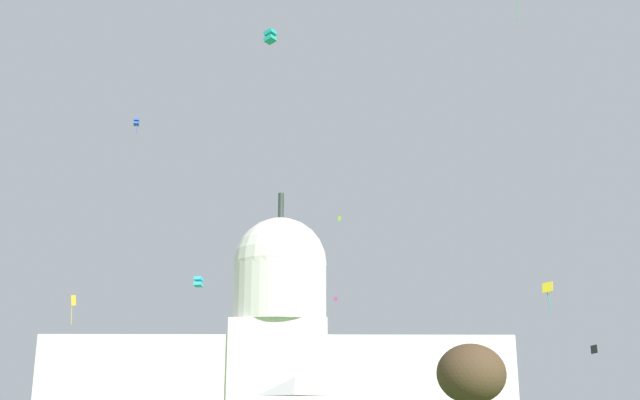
% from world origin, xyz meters
% --- Properties ---
extents(capitol_building, '(134.29, 28.19, 65.83)m').
position_xyz_m(capitol_building, '(-5.75, 199.00, 20.21)').
color(capitol_building, silver).
rests_on(capitol_building, ground_plane).
extents(tree_east_near, '(11.39, 11.38, 11.76)m').
position_xyz_m(tree_east_near, '(28.10, 94.81, 7.10)').
color(tree_east_near, '#4C3823').
rests_on(tree_east_near, ground_plane).
extents(kite_lime_high, '(0.73, 0.91, 0.90)m').
position_xyz_m(kite_lime_high, '(8.31, 110.18, 35.86)').
color(kite_lime_high, '#8CD133').
extents(kite_yellow_low, '(0.91, 0.97, 2.70)m').
position_xyz_m(kite_yellow_low, '(23.49, 40.52, 12.26)').
color(kite_yellow_low, yellow).
extents(kite_turquoise_high, '(1.49, 1.47, 1.40)m').
position_xyz_m(kite_turquoise_high, '(-1.82, 48.96, 41.00)').
color(kite_turquoise_high, teal).
extents(kite_white_low, '(1.24, 1.05, 3.92)m').
position_xyz_m(kite_white_low, '(-20.67, 101.19, 9.71)').
color(kite_white_low, white).
extents(kite_cyan_low, '(1.08, 1.13, 1.19)m').
position_xyz_m(kite_cyan_low, '(-10.25, 61.44, 16.17)').
color(kite_cyan_low, '#33BCDB').
extents(kite_magenta_mid, '(0.80, 0.77, 0.83)m').
position_xyz_m(kite_magenta_mid, '(8.00, 122.24, 22.51)').
color(kite_magenta_mid, '#D1339E').
extents(kite_gold_low, '(0.68, 0.50, 3.99)m').
position_xyz_m(kite_gold_low, '(-29.15, 76.58, 15.62)').
color(kite_gold_low, gold).
extents(kite_blue_high, '(0.91, 0.97, 2.48)m').
position_xyz_m(kite_blue_high, '(-24.99, 87.38, 45.86)').
color(kite_blue_high, blue).
extents(kite_black_low, '(0.76, 0.98, 1.21)m').
position_xyz_m(kite_black_low, '(39.69, 73.51, 9.40)').
color(kite_black_low, black).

